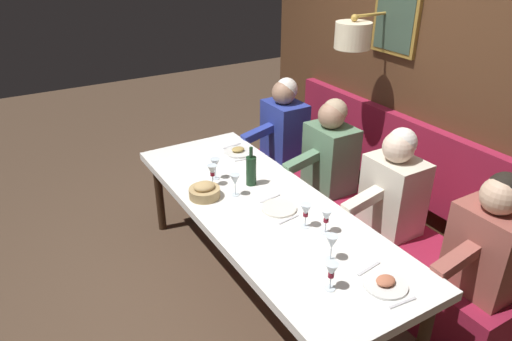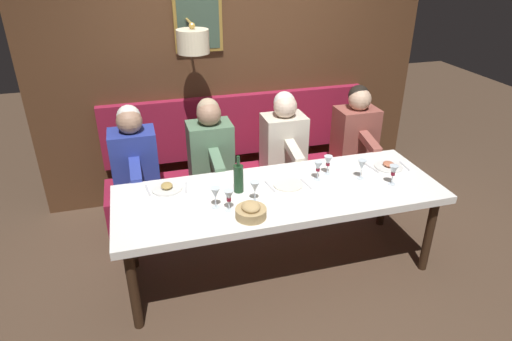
# 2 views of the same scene
# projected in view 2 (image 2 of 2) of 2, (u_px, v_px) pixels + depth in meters

# --- Properties ---
(ground_plane) EXTENTS (12.00, 12.00, 0.00)m
(ground_plane) POSITION_uv_depth(u_px,v_px,m) (278.00, 267.00, 3.79)
(ground_plane) COLOR #4C3828
(dining_table) EXTENTS (0.90, 2.54, 0.74)m
(dining_table) POSITION_uv_depth(u_px,v_px,m) (280.00, 198.00, 3.48)
(dining_table) COLOR white
(dining_table) RESTS_ON ground_plane
(banquette_bench) EXTENTS (0.52, 2.74, 0.45)m
(banquette_bench) POSITION_uv_depth(u_px,v_px,m) (250.00, 193.00, 4.45)
(banquette_bench) COLOR maroon
(banquette_bench) RESTS_ON ground_plane
(back_wall_panel) EXTENTS (0.59, 3.94, 2.90)m
(back_wall_panel) POSITION_uv_depth(u_px,v_px,m) (234.00, 66.00, 4.42)
(back_wall_panel) COLOR #51331E
(back_wall_panel) RESTS_ON ground_plane
(diner_nearest) EXTENTS (0.60, 0.40, 0.79)m
(diner_nearest) POSITION_uv_depth(u_px,v_px,m) (356.00, 127.00, 4.44)
(diner_nearest) COLOR #934C42
(diner_nearest) RESTS_ON banquette_bench
(diner_near) EXTENTS (0.60, 0.40, 0.79)m
(diner_near) POSITION_uv_depth(u_px,v_px,m) (284.00, 135.00, 4.25)
(diner_near) COLOR beige
(diner_near) RESTS_ON banquette_bench
(diner_middle) EXTENTS (0.60, 0.40, 0.79)m
(diner_middle) POSITION_uv_depth(u_px,v_px,m) (210.00, 144.00, 4.08)
(diner_middle) COLOR #567A5B
(diner_middle) RESTS_ON banquette_bench
(diner_far) EXTENTS (0.60, 0.40, 0.79)m
(diner_far) POSITION_uv_depth(u_px,v_px,m) (134.00, 152.00, 3.91)
(diner_far) COLOR #283893
(diner_far) RESTS_ON banquette_bench
(place_setting_0) EXTENTS (0.24, 0.33, 0.01)m
(place_setting_0) POSITION_uv_depth(u_px,v_px,m) (288.00, 185.00, 3.53)
(place_setting_0) COLOR silver
(place_setting_0) RESTS_ON dining_table
(place_setting_1) EXTENTS (0.24, 0.33, 0.05)m
(place_setting_1) POSITION_uv_depth(u_px,v_px,m) (167.00, 188.00, 3.47)
(place_setting_1) COLOR silver
(place_setting_1) RESTS_ON dining_table
(place_setting_2) EXTENTS (0.24, 0.33, 0.05)m
(place_setting_2) POSITION_uv_depth(u_px,v_px,m) (388.00, 166.00, 3.81)
(place_setting_2) COLOR silver
(place_setting_2) RESTS_ON dining_table
(wine_glass_0) EXTENTS (0.07, 0.07, 0.16)m
(wine_glass_0) POSITION_uv_depth(u_px,v_px,m) (215.00, 194.00, 3.19)
(wine_glass_0) COLOR silver
(wine_glass_0) RESTS_ON dining_table
(wine_glass_1) EXTENTS (0.07, 0.07, 0.16)m
(wine_glass_1) POSITION_uv_depth(u_px,v_px,m) (393.00, 171.00, 3.50)
(wine_glass_1) COLOR silver
(wine_glass_1) RESTS_ON dining_table
(wine_glass_2) EXTENTS (0.07, 0.07, 0.16)m
(wine_glass_2) POSITION_uv_depth(u_px,v_px,m) (229.00, 197.00, 3.15)
(wine_glass_2) COLOR silver
(wine_glass_2) RESTS_ON dining_table
(wine_glass_3) EXTENTS (0.07, 0.07, 0.16)m
(wine_glass_3) POSITION_uv_depth(u_px,v_px,m) (362.00, 165.00, 3.59)
(wine_glass_3) COLOR silver
(wine_glass_3) RESTS_ON dining_table
(wine_glass_4) EXTENTS (0.07, 0.07, 0.16)m
(wine_glass_4) POSITION_uv_depth(u_px,v_px,m) (318.00, 167.00, 3.57)
(wine_glass_4) COLOR silver
(wine_glass_4) RESTS_ON dining_table
(wine_glass_5) EXTENTS (0.07, 0.07, 0.16)m
(wine_glass_5) POSITION_uv_depth(u_px,v_px,m) (255.00, 187.00, 3.26)
(wine_glass_5) COLOR silver
(wine_glass_5) RESTS_ON dining_table
(wine_glass_6) EXTENTS (0.07, 0.07, 0.16)m
(wine_glass_6) POSITION_uv_depth(u_px,v_px,m) (328.00, 161.00, 3.66)
(wine_glass_6) COLOR silver
(wine_glass_6) RESTS_ON dining_table
(wine_bottle) EXTENTS (0.08, 0.08, 0.30)m
(wine_bottle) POSITION_uv_depth(u_px,v_px,m) (239.00, 178.00, 3.40)
(wine_bottle) COLOR #19381E
(wine_bottle) RESTS_ON dining_table
(bread_bowl) EXTENTS (0.22, 0.22, 0.12)m
(bread_bowl) POSITION_uv_depth(u_px,v_px,m) (251.00, 211.00, 3.10)
(bread_bowl) COLOR tan
(bread_bowl) RESTS_ON dining_table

